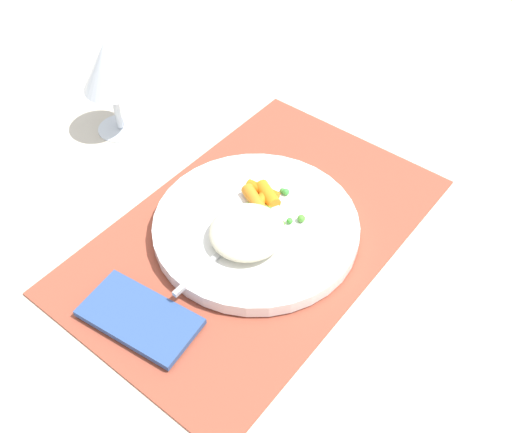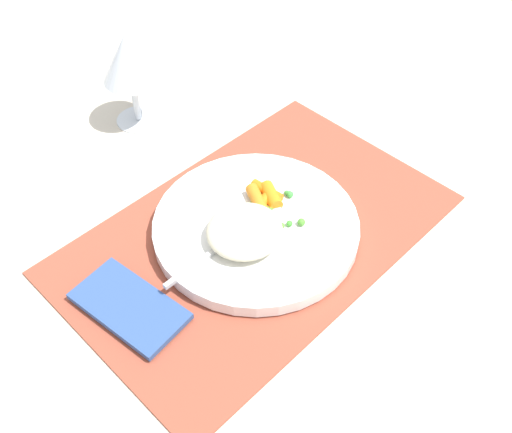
{
  "view_description": "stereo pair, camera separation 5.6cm",
  "coord_description": "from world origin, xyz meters",
  "views": [
    {
      "loc": [
        -0.4,
        -0.32,
        0.58
      ],
      "look_at": [
        0.0,
        0.0,
        0.03
      ],
      "focal_mm": 42.16,
      "sensor_mm": 36.0,
      "label": 1
    },
    {
      "loc": [
        -0.36,
        -0.36,
        0.58
      ],
      "look_at": [
        0.0,
        0.0,
        0.03
      ],
      "focal_mm": 42.16,
      "sensor_mm": 36.0,
      "label": 2
    }
  ],
  "objects": [
    {
      "name": "ground_plane",
      "position": [
        0.0,
        0.0,
        0.0
      ],
      "size": [
        2.4,
        2.4,
        0.0
      ],
      "primitive_type": "plane",
      "color": "beige"
    },
    {
      "name": "placemat",
      "position": [
        0.0,
        0.0,
        0.0
      ],
      "size": [
        0.49,
        0.31,
        0.01
      ],
      "primitive_type": "cube",
      "color": "#9E4733",
      "rests_on": "ground_plane"
    },
    {
      "name": "pea_scatter",
      "position": [
        0.03,
        -0.0,
        0.03
      ],
      "size": [
        0.09,
        0.08,
        0.01
      ],
      "color": "green",
      "rests_on": "plate"
    },
    {
      "name": "rice_mound",
      "position": [
        -0.03,
        -0.01,
        0.04
      ],
      "size": [
        0.09,
        0.09,
        0.03
      ],
      "primitive_type": "ellipsoid",
      "color": "beige",
      "rests_on": "plate"
    },
    {
      "name": "carrot_portion",
      "position": [
        0.03,
        0.02,
        0.03
      ],
      "size": [
        0.07,
        0.06,
        0.02
      ],
      "color": "orange",
      "rests_on": "plate"
    },
    {
      "name": "wine_glass",
      "position": [
        0.04,
        0.3,
        0.11
      ],
      "size": [
        0.08,
        0.08,
        0.15
      ],
      "color": "silver",
      "rests_on": "ground_plane"
    },
    {
      "name": "fork",
      "position": [
        -0.03,
        0.0,
        0.03
      ],
      "size": [
        0.19,
        0.02,
        0.01
      ],
      "color": "#BEBEBE",
      "rests_on": "plate"
    },
    {
      "name": "plate",
      "position": [
        0.0,
        0.0,
        0.01
      ],
      "size": [
        0.26,
        0.26,
        0.02
      ],
      "primitive_type": "cylinder",
      "color": "white",
      "rests_on": "placemat"
    },
    {
      "name": "napkin",
      "position": [
        -0.19,
        0.02,
        0.01
      ],
      "size": [
        0.09,
        0.14,
        0.01
      ],
      "primitive_type": "cube",
      "rotation": [
        0.0,
        0.0,
        0.12
      ],
      "color": "#33518C",
      "rests_on": "placemat"
    }
  ]
}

